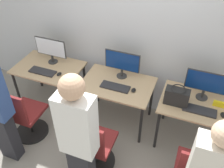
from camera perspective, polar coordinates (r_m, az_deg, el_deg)
name	(u,v)px	position (r m, az deg, el deg)	size (l,w,h in m)	color
ground_plane	(109,135)	(3.78, -0.77, -11.65)	(20.00, 20.00, 0.00)	gray
wall_back	(130,25)	(3.51, 4.11, 13.21)	(12.00, 0.05, 2.80)	#B7BCC1
desk_left	(49,71)	(3.99, -14.21, 2.79)	(1.00, 0.69, 0.73)	tan
monitor_left	(51,49)	(3.92, -13.82, 7.78)	(0.51, 0.15, 0.41)	#2D2D2D
keyboard_left	(43,71)	(3.85, -15.57, 2.77)	(0.41, 0.15, 0.02)	#262628
mouse_left	(59,74)	(3.73, -11.98, 2.25)	(0.06, 0.09, 0.03)	black
office_chair_left	(25,117)	(3.72, -19.25, -7.19)	(0.48, 0.48, 0.90)	black
desk_center	(117,88)	(3.55, 1.21, -1.03)	(1.00, 0.69, 0.73)	tan
monitor_center	(122,63)	(3.50, 2.35, 4.88)	(0.51, 0.15, 0.41)	#2D2D2D
keyboard_center	(115,87)	(3.42, 0.72, -0.65)	(0.41, 0.15, 0.02)	#262628
mouse_center	(134,90)	(3.37, 4.95, -1.40)	(0.06, 0.09, 0.03)	black
office_chair_center	(95,147)	(3.19, -4.02, -14.22)	(0.48, 0.48, 0.90)	black
person_center	(79,139)	(2.52, -7.65, -12.43)	(0.36, 0.23, 1.74)	#232328
desk_right	(199,109)	(3.44, 19.27, -5.36)	(1.00, 0.69, 0.73)	tan
monitor_right	(206,83)	(3.34, 20.65, 0.12)	(0.51, 0.15, 0.41)	#2D2D2D
keyboard_right	(200,110)	(3.27, 19.38, -5.67)	(0.41, 0.15, 0.02)	#262628
mouse_right	(223,115)	(3.31, 24.03, -6.43)	(0.06, 0.09, 0.03)	black
handbag	(177,96)	(3.22, 14.60, -2.77)	(0.30, 0.18, 0.25)	black
placard_right	(220,104)	(3.40, 23.41, -4.25)	(0.16, 0.03, 0.08)	yellow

